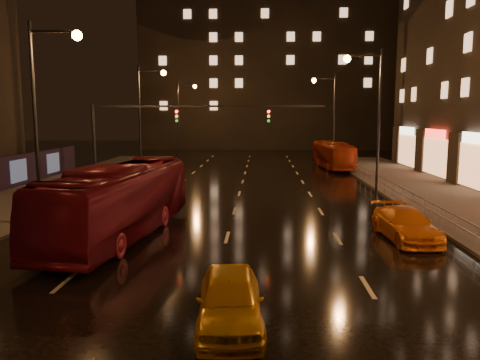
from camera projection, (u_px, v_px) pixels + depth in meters
The scene contains 9 objects.
ground at pixel (238, 199), 31.19m from camera, with size 140.00×140.00×0.00m, color black.
sidewalk_right at pixel (479, 215), 25.63m from camera, with size 7.00×70.00×0.15m, color #38332D.
building_distant at pixel (276, 42), 79.98m from camera, with size 44.00×16.00×36.00m, color black.
traffic_signal at pixel (161, 127), 30.76m from camera, with size 15.31×0.32×6.20m.
railing_right at pixel (402, 191), 28.64m from camera, with size 0.05×56.00×1.00m.
bus_red at pixel (120, 201), 21.21m from camera, with size 2.79×11.94×3.33m, color maroon.
bus_curb at pixel (333, 155), 48.64m from camera, with size 2.33×9.95×2.77m, color #9A2D0F.
taxi_near at pixel (230, 300), 12.26m from camera, with size 1.71×4.24×1.44m, color orange.
taxi_far at pixel (406, 224), 20.85m from camera, with size 1.94×4.77×1.38m, color orange.
Camera 1 is at (1.52, -10.69, 5.53)m, focal length 35.00 mm.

